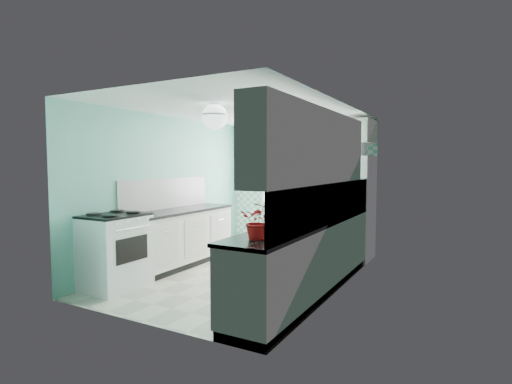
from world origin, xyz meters
The scene contains 26 objects.
floor centered at (0.00, 0.00, -0.01)m, with size 3.00×4.40×0.02m, color beige.
ceiling centered at (0.00, 0.00, 2.51)m, with size 3.00×4.40×0.02m, color white.
wall_back centered at (0.00, 2.21, 1.25)m, with size 3.00×0.02×2.50m, color #6FC0AC.
wall_front centered at (0.00, -2.21, 1.25)m, with size 3.00×0.02×2.50m, color #6FC0AC.
wall_left centered at (-1.51, 0.00, 1.25)m, with size 0.02×4.40×2.50m, color #6FC0AC.
wall_right centered at (1.51, 0.00, 1.25)m, with size 0.02×4.40×2.50m, color #6FC0AC.
accent_wall centered at (0.00, 2.19, 1.25)m, with size 3.00×0.01×2.50m, color #63BF9E.
window centered at (-0.35, 2.16, 1.55)m, with size 1.04×0.05×1.44m.
backsplash_right centered at (1.49, -0.40, 1.20)m, with size 0.02×3.60×0.51m, color white.
backsplash_left centered at (-1.49, -0.07, 1.20)m, with size 0.02×2.15×0.51m, color white.
upper_cabinets_right centered at (1.33, -0.60, 1.90)m, with size 0.33×3.20×0.90m, color white.
upper_cabinet_fridge centered at (1.30, 1.83, 2.25)m, with size 0.40×0.74×0.40m, color white.
ceiling_light centered at (0.00, -0.80, 2.32)m, with size 0.34×0.34×0.35m.
base_cabinets_right centered at (1.20, -0.40, 0.45)m, with size 0.60×3.60×0.90m, color white.
countertop_right centered at (1.19, -0.40, 0.92)m, with size 0.63×3.60×0.04m, color black.
base_cabinets_left centered at (-1.20, -0.07, 0.45)m, with size 0.60×2.15×0.90m, color white.
countertop_left centered at (-1.19, -0.07, 0.92)m, with size 0.63×2.15×0.04m, color black.
fridge centered at (1.11, 1.78, 0.91)m, with size 0.80×0.79×1.83m.
stove centered at (-1.20, -1.47, 0.52)m, with size 0.66×0.83×1.00m.
sink centered at (1.20, 0.61, 0.93)m, with size 0.50×0.42×0.53m.
rug centered at (0.39, -0.34, 0.01)m, with size 0.73×1.04×0.02m, color maroon.
dish_towel centered at (0.89, 0.33, 0.48)m, with size 0.02×0.27×0.40m, color teal.
fruit_bowl centered at (1.20, -1.65, 0.97)m, with size 0.25×0.25×0.06m, color white.
potted_plant centered at (1.20, -1.80, 1.13)m, with size 0.34×0.29×0.38m, color red.
soap_bottle centered at (1.25, 0.82, 1.03)m, with size 0.08×0.09×0.19m, color #80A9B4.
microwave centered at (1.11, 1.78, 1.97)m, with size 0.52×0.35×0.29m, color white.
Camera 1 is at (3.06, -5.24, 1.69)m, focal length 28.00 mm.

